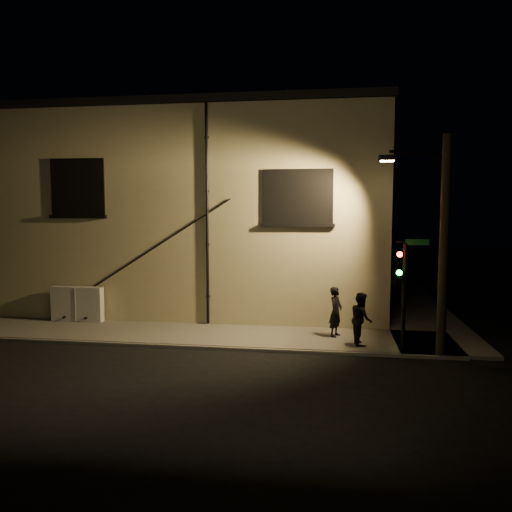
% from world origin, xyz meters
% --- Properties ---
extents(ground, '(90.00, 90.00, 0.00)m').
position_xyz_m(ground, '(0.00, 0.00, 0.00)').
color(ground, black).
extents(sidewalk, '(21.00, 16.00, 0.12)m').
position_xyz_m(sidewalk, '(1.22, 4.39, 0.06)').
color(sidewalk, '#595850').
rests_on(sidewalk, ground).
extents(building, '(16.20, 12.23, 8.80)m').
position_xyz_m(building, '(-3.00, 8.99, 4.40)').
color(building, tan).
rests_on(building, ground).
extents(utility_cabinet, '(2.08, 0.35, 1.37)m').
position_xyz_m(utility_cabinet, '(-7.04, 2.70, 0.80)').
color(utility_cabinet, '#B8B7AF').
rests_on(utility_cabinet, sidewalk).
extents(pedestrian_a, '(0.63, 0.74, 1.73)m').
position_xyz_m(pedestrian_a, '(3.03, 1.79, 0.98)').
color(pedestrian_a, black).
rests_on(pedestrian_a, sidewalk).
extents(pedestrian_b, '(0.76, 0.92, 1.72)m').
position_xyz_m(pedestrian_b, '(3.84, 0.81, 0.98)').
color(pedestrian_b, black).
rests_on(pedestrian_b, sidewalk).
extents(traffic_signal, '(1.30, 2.06, 3.49)m').
position_xyz_m(traffic_signal, '(4.89, 0.19, 2.47)').
color(traffic_signal, black).
rests_on(traffic_signal, sidewalk).
extents(streetlamp_pole, '(2.02, 1.38, 6.73)m').
position_xyz_m(streetlamp_pole, '(6.07, 0.16, 3.61)').
color(streetlamp_pole, black).
rests_on(streetlamp_pole, ground).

